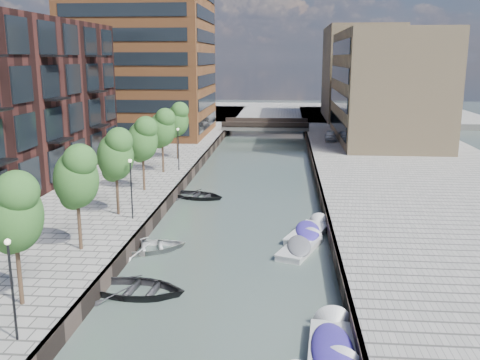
# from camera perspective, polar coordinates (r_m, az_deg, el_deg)

# --- Properties ---
(water) EXTENTS (300.00, 300.00, 0.00)m
(water) POSITION_cam_1_polar(r_m,az_deg,el_deg) (51.47, 1.38, -0.18)
(water) COLOR #38473F
(water) RESTS_ON ground
(quay_right) EXTENTS (20.00, 140.00, 1.00)m
(quay_right) POSITION_cam_1_polar(r_m,az_deg,el_deg) (52.88, 18.96, 0.02)
(quay_right) COLOR gray
(quay_right) RESTS_ON ground
(quay_wall_left) EXTENTS (0.25, 140.00, 1.00)m
(quay_wall_left) POSITION_cam_1_polar(r_m,az_deg,el_deg) (52.08, -5.33, 0.49)
(quay_wall_left) COLOR #332823
(quay_wall_left) RESTS_ON ground
(quay_wall_right) EXTENTS (0.25, 140.00, 1.00)m
(quay_wall_right) POSITION_cam_1_polar(r_m,az_deg,el_deg) (51.36, 8.19, 0.23)
(quay_wall_right) COLOR #332823
(quay_wall_right) RESTS_ON ground
(far_closure) EXTENTS (80.00, 40.00, 1.00)m
(far_closure) POSITION_cam_1_polar(r_m,az_deg,el_deg) (110.64, 3.31, 7.13)
(far_closure) COLOR gray
(far_closure) RESTS_ON ground
(tower) EXTENTS (18.00, 18.00, 30.00)m
(tower) POSITION_cam_1_polar(r_m,az_deg,el_deg) (77.78, -10.45, 15.93)
(tower) COLOR brown
(tower) RESTS_ON quay_left
(tan_block_near) EXTENTS (12.00, 25.00, 14.00)m
(tan_block_near) POSITION_cam_1_polar(r_m,az_deg,el_deg) (73.28, 15.29, 9.62)
(tan_block_near) COLOR tan
(tan_block_near) RESTS_ON quay_right
(tan_block_far) EXTENTS (12.00, 20.00, 16.00)m
(tan_block_far) POSITION_cam_1_polar(r_m,az_deg,el_deg) (98.92, 12.66, 11.09)
(tan_block_far) COLOR tan
(tan_block_far) RESTS_ON quay_right
(bridge) EXTENTS (13.00, 6.00, 1.30)m
(bridge) POSITION_cam_1_polar(r_m,az_deg,el_deg) (82.73, 2.76, 5.79)
(bridge) COLOR gray
(bridge) RESTS_ON ground
(tree_1) EXTENTS (2.50, 2.50, 5.95)m
(tree_1) POSITION_cam_1_polar(r_m,az_deg,el_deg) (24.82, -23.04, -3.02)
(tree_1) COLOR #382619
(tree_1) RESTS_ON quay_left
(tree_2) EXTENTS (2.50, 2.50, 5.95)m
(tree_2) POSITION_cam_1_polar(r_m,az_deg,el_deg) (30.98, -17.09, 0.47)
(tree_2) COLOR #382619
(tree_2) RESTS_ON quay_left
(tree_3) EXTENTS (2.50, 2.50, 5.95)m
(tree_3) POSITION_cam_1_polar(r_m,az_deg,el_deg) (37.43, -13.16, 2.79)
(tree_3) COLOR #382619
(tree_3) RESTS_ON quay_left
(tree_4) EXTENTS (2.50, 2.50, 5.95)m
(tree_4) POSITION_cam_1_polar(r_m,az_deg,el_deg) (44.05, -10.38, 4.41)
(tree_4) COLOR #382619
(tree_4) RESTS_ON quay_left
(tree_5) EXTENTS (2.50, 2.50, 5.95)m
(tree_5) POSITION_cam_1_polar(r_m,az_deg,el_deg) (50.77, -8.33, 5.59)
(tree_5) COLOR #382619
(tree_5) RESTS_ON quay_left
(tree_6) EXTENTS (2.50, 2.50, 5.95)m
(tree_6) POSITION_cam_1_polar(r_m,az_deg,el_deg) (57.56, -6.75, 6.50)
(tree_6) COLOR #382619
(tree_6) RESTS_ON quay_left
(lamp_0) EXTENTS (0.24, 0.24, 4.12)m
(lamp_0) POSITION_cam_1_polar(r_m,az_deg,el_deg) (22.29, -23.21, -9.69)
(lamp_0) COLOR black
(lamp_0) RESTS_ON quay_left
(lamp_1) EXTENTS (0.24, 0.24, 4.12)m
(lamp_1) POSITION_cam_1_polar(r_m,az_deg,el_deg) (36.47, -11.55, -0.28)
(lamp_1) COLOR black
(lamp_1) RESTS_ON quay_left
(lamp_2) EXTENTS (0.24, 0.24, 4.12)m
(lamp_2) POSITION_cam_1_polar(r_m,az_deg,el_deg) (51.72, -6.61, 3.77)
(lamp_2) COLOR black
(lamp_2) RESTS_ON quay_left
(sloop_1) EXTENTS (5.45, 4.16, 1.05)m
(sloop_1) POSITION_cam_1_polar(r_m,az_deg,el_deg) (28.13, -10.94, -11.86)
(sloop_1) COLOR black
(sloop_1) RESTS_ON ground
(sloop_3) EXTENTS (5.62, 4.80, 0.98)m
(sloop_3) POSITION_cam_1_polar(r_m,az_deg,el_deg) (33.82, -9.75, -7.47)
(sloop_3) COLOR silver
(sloop_3) RESTS_ON ground
(sloop_4) EXTENTS (5.40, 4.56, 0.96)m
(sloop_4) POSITION_cam_1_polar(r_m,az_deg,el_deg) (45.62, -4.52, -1.94)
(sloop_4) COLOR black
(sloop_4) RESTS_ON ground
(motorboat_0) EXTENTS (2.32, 5.59, 1.82)m
(motorboat_0) POSITION_cam_1_polar(r_m,az_deg,el_deg) (22.83, 9.85, -17.43)
(motorboat_0) COLOR #B4B5B3
(motorboat_0) RESTS_ON ground
(motorboat_3) EXTENTS (3.42, 5.38, 1.70)m
(motorboat_3) POSITION_cam_1_polar(r_m,az_deg,el_deg) (36.51, 7.46, -5.50)
(motorboat_3) COLOR silver
(motorboat_3) RESTS_ON ground
(motorboat_4) EXTENTS (3.11, 4.90, 1.55)m
(motorboat_4) POSITION_cam_1_polar(r_m,az_deg,el_deg) (33.71, 6.56, -7.10)
(motorboat_4) COLOR #B2B1B0
(motorboat_4) RESTS_ON ground
(car) EXTENTS (1.66, 3.78, 1.27)m
(car) POSITION_cam_1_polar(r_m,az_deg,el_deg) (71.44, 9.64, 4.68)
(car) COLOR #B7BABC
(car) RESTS_ON quay_right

